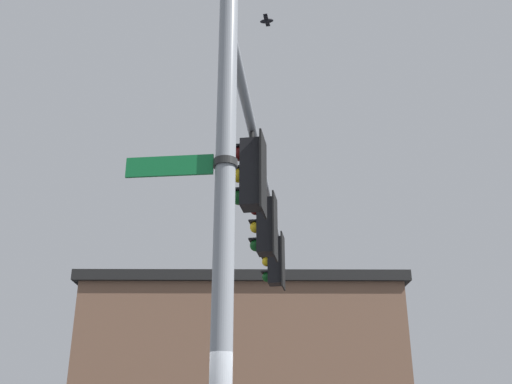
{
  "coord_description": "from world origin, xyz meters",
  "views": [
    {
      "loc": [
        -5.36,
        -1.19,
        1.84
      ],
      "look_at": [
        3.03,
        0.18,
        5.3
      ],
      "focal_mm": 41.32,
      "sensor_mm": 36.0,
      "label": 1
    }
  ],
  "objects_px": {
    "traffic_light_mid_outer": "(274,261)",
    "bird_flying": "(267,21)",
    "street_name_sign": "(194,165)",
    "traffic_light_nearest_pole": "(250,174)",
    "traffic_light_mid_inner": "(265,226)"
  },
  "relations": [
    {
      "from": "traffic_light_mid_inner",
      "to": "traffic_light_mid_outer",
      "type": "bearing_deg",
      "value": 3.37
    },
    {
      "from": "traffic_light_nearest_pole",
      "to": "bird_flying",
      "type": "height_order",
      "value": "bird_flying"
    },
    {
      "from": "street_name_sign",
      "to": "traffic_light_mid_inner",
      "type": "bearing_deg",
      "value": -0.3
    },
    {
      "from": "traffic_light_mid_inner",
      "to": "bird_flying",
      "type": "bearing_deg",
      "value": -143.14
    },
    {
      "from": "traffic_light_nearest_pole",
      "to": "bird_flying",
      "type": "distance_m",
      "value": 5.06
    },
    {
      "from": "street_name_sign",
      "to": "bird_flying",
      "type": "xyz_separation_m",
      "value": [
        4.69,
        -0.11,
        5.48
      ]
    },
    {
      "from": "street_name_sign",
      "to": "bird_flying",
      "type": "relative_size",
      "value": 2.78
    },
    {
      "from": "street_name_sign",
      "to": "traffic_light_nearest_pole",
      "type": "bearing_deg",
      "value": -3.88
    },
    {
      "from": "traffic_light_mid_outer",
      "to": "bird_flying",
      "type": "relative_size",
      "value": 3.12
    },
    {
      "from": "traffic_light_mid_inner",
      "to": "bird_flying",
      "type": "height_order",
      "value": "bird_flying"
    },
    {
      "from": "bird_flying",
      "to": "street_name_sign",
      "type": "bearing_deg",
      "value": 178.65
    },
    {
      "from": "street_name_sign",
      "to": "bird_flying",
      "type": "bearing_deg",
      "value": -1.35
    },
    {
      "from": "traffic_light_mid_inner",
      "to": "traffic_light_mid_outer",
      "type": "distance_m",
      "value": 2.38
    },
    {
      "from": "traffic_light_nearest_pole",
      "to": "traffic_light_mid_inner",
      "type": "height_order",
      "value": "same"
    },
    {
      "from": "traffic_light_mid_inner",
      "to": "bird_flying",
      "type": "relative_size",
      "value": 3.12
    }
  ]
}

